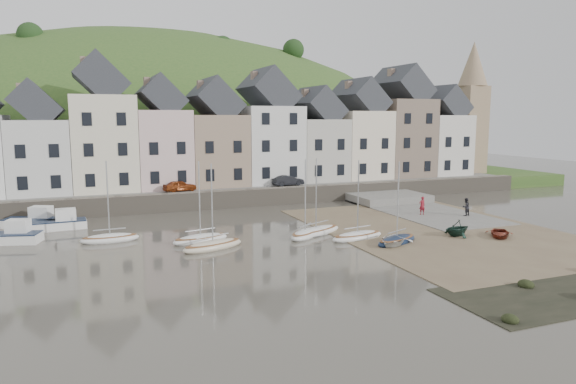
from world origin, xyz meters
name	(u,v)px	position (x,y,z in m)	size (l,w,h in m)	color
ground	(317,242)	(0.00, 0.00, 0.00)	(160.00, 160.00, 0.00)	#433E35
quay_land	(215,182)	(0.00, 32.00, 0.75)	(90.00, 30.00, 1.50)	#335522
quay_street	(240,187)	(0.00, 20.50, 1.55)	(70.00, 7.00, 0.10)	slate
seawall	(250,198)	(0.00, 17.00, 0.90)	(70.00, 1.20, 1.80)	slate
beach	(438,230)	(11.00, 0.00, 0.03)	(18.00, 26.00, 0.06)	brown
slipway	(420,210)	(15.00, 8.00, 0.06)	(8.00, 18.00, 0.12)	slate
hillside	(154,267)	(-5.00, 60.00, -17.99)	(134.40, 84.00, 84.00)	#335522
townhouse_terrace	(245,134)	(1.76, 24.00, 7.32)	(61.05, 8.00, 13.93)	white
church_spire	(471,104)	(34.55, 24.00, 11.06)	(4.00, 4.00, 18.00)	#997F60
sailboat_0	(110,238)	(-14.48, 5.95, 0.26)	(4.32, 1.64, 6.32)	white
sailboat_1	(200,239)	(-8.16, 3.27, 0.26)	(4.64, 2.48, 6.32)	white
sailboat_2	(213,245)	(-7.75, 0.98, 0.26)	(5.05, 2.99, 6.32)	beige
sailboat_3	(305,234)	(-0.19, 1.88, 0.27)	(3.91, 3.66, 6.32)	white
sailboat_4	(316,231)	(0.98, 2.39, 0.26)	(5.58, 3.65, 6.32)	white
sailboat_5	(397,240)	(5.32, -2.54, 0.26)	(4.55, 3.09, 6.32)	#12203A
sailboat_6	(357,236)	(3.27, -0.25, 0.26)	(4.87, 2.34, 6.32)	white
motorboat_0	(59,222)	(-18.17, 12.07, 0.58)	(4.65, 1.98, 1.70)	white
motorboat_1	(11,235)	(-21.33, 8.28, 0.58)	(4.71, 2.89, 1.70)	white
motorboat_2	(35,220)	(-20.16, 13.94, 0.58)	(5.09, 3.55, 1.70)	white
rowboat_white	(393,240)	(4.73, -2.89, 0.41)	(2.39, 3.35, 0.69)	silver
rowboat_green	(457,228)	(10.95, -2.38, 0.71)	(2.12, 2.46, 1.30)	black
rowboat_red	(500,233)	(13.79, -3.91, 0.36)	(2.08, 2.91, 0.60)	maroon
person_red	(422,206)	(13.64, 5.88, 0.99)	(0.63, 0.41, 1.73)	maroon
person_dark	(466,207)	(17.10, 3.89, 0.96)	(0.82, 0.64, 1.68)	black
car_left	(180,186)	(-6.81, 19.50, 2.18)	(1.38, 3.42, 1.17)	#883713
car_right	(288,181)	(5.36, 19.50, 2.19)	(1.24, 3.57, 1.17)	black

